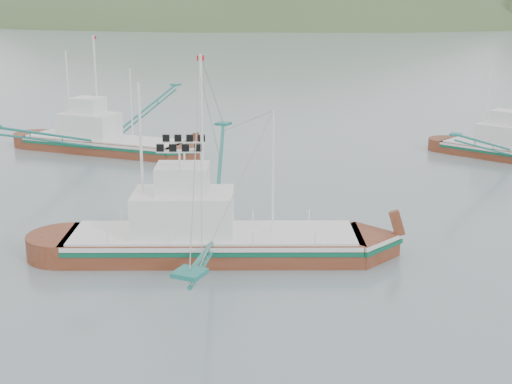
% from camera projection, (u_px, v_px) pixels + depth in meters
% --- Properties ---
extents(ground, '(1200.00, 1200.00, 0.00)m').
position_uv_depth(ground, '(209.00, 277.00, 37.92)').
color(ground, slate).
rests_on(ground, ground).
extents(main_boat, '(17.34, 28.90, 12.36)m').
position_uv_depth(main_boat, '(211.00, 214.00, 40.30)').
color(main_boat, '#622914').
rests_on(main_boat, ground).
extents(bg_boat_left, '(16.31, 29.25, 11.84)m').
position_uv_depth(bg_boat_left, '(102.00, 135.00, 68.28)').
color(bg_boat_left, '#622914').
rests_on(bg_boat_left, ground).
extents(headland_left, '(448.00, 308.00, 210.00)m').
position_uv_depth(headland_left, '(229.00, 22.00, 425.90)').
color(headland_left, '#3A522A').
rests_on(headland_left, ground).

